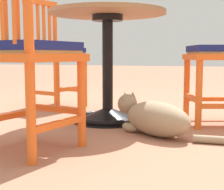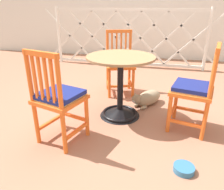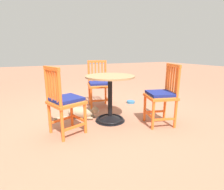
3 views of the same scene
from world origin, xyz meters
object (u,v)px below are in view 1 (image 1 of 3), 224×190
Objects in this scene: orange_chair_near_fence at (54,55)px; tabby_cat at (153,118)px; orange_chair_at_corner at (26,54)px; cafe_table at (108,79)px; orange_chair_tucked_in at (223,55)px.

orange_chair_near_fence is 1.30m from tabby_cat.
orange_chair_near_fence is at bearing -126.65° from tabby_cat.
orange_chair_near_fence is 1.00× the size of orange_chair_at_corner.
cafe_table is 0.81m from orange_chair_at_corner.
orange_chair_tucked_in is 0.67m from tabby_cat.
tabby_cat is (0.44, -0.36, -0.35)m from orange_chair_tucked_in.
tabby_cat is at bearing 53.35° from orange_chair_near_fence.
orange_chair_tucked_in reaches higher than tabby_cat.
orange_chair_tucked_in is 1.00× the size of orange_chair_near_fence.
orange_chair_tucked_in is 1.30× the size of tabby_cat.
orange_chair_near_fence is at bearing -102.53° from orange_chair_tucked_in.
orange_chair_near_fence and orange_chair_at_corner have the same top height.
orange_chair_near_fence is at bearing -157.47° from orange_chair_at_corner.
orange_chair_at_corner is at bearing -44.19° from tabby_cat.
cafe_table is 0.50m from tabby_cat.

